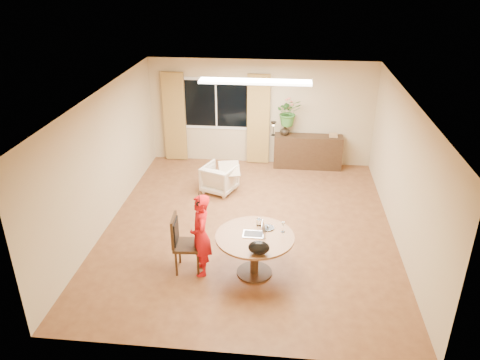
% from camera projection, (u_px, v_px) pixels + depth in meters
% --- Properties ---
extents(floor, '(6.50, 6.50, 0.00)m').
position_uv_depth(floor, '(249.00, 226.00, 9.14)').
color(floor, brown).
rests_on(floor, ground).
extents(ceiling, '(6.50, 6.50, 0.00)m').
position_uv_depth(ceiling, '(250.00, 96.00, 8.02)').
color(ceiling, white).
rests_on(ceiling, wall_back).
extents(wall_back, '(5.50, 0.00, 5.50)m').
position_uv_depth(wall_back, '(261.00, 113.00, 11.49)').
color(wall_back, tan).
rests_on(wall_back, floor).
extents(wall_left, '(0.00, 6.50, 6.50)m').
position_uv_depth(wall_left, '(105.00, 160.00, 8.84)').
color(wall_left, tan).
rests_on(wall_left, floor).
extents(wall_right, '(0.00, 6.50, 6.50)m').
position_uv_depth(wall_right, '(403.00, 172.00, 8.32)').
color(wall_right, tan).
rests_on(wall_right, floor).
extents(window, '(1.70, 0.03, 1.30)m').
position_uv_depth(window, '(216.00, 104.00, 11.49)').
color(window, white).
rests_on(window, wall_back).
extents(curtain_left, '(0.55, 0.08, 2.25)m').
position_uv_depth(curtain_left, '(175.00, 117.00, 11.68)').
color(curtain_left, olive).
rests_on(curtain_left, wall_back).
extents(curtain_right, '(0.55, 0.08, 2.25)m').
position_uv_depth(curtain_right, '(258.00, 120.00, 11.48)').
color(curtain_right, olive).
rests_on(curtain_right, wall_back).
extents(ceiling_panel, '(2.20, 0.35, 0.05)m').
position_uv_depth(ceiling_panel, '(255.00, 82.00, 9.11)').
color(ceiling_panel, white).
rests_on(ceiling_panel, ceiling).
extents(dining_table, '(1.28, 1.28, 0.73)m').
position_uv_depth(dining_table, '(255.00, 244.00, 7.55)').
color(dining_table, brown).
rests_on(dining_table, floor).
extents(dining_chair, '(0.51, 0.47, 1.01)m').
position_uv_depth(dining_chair, '(188.00, 244.00, 7.67)').
color(dining_chair, '#321D10').
rests_on(dining_chair, floor).
extents(child, '(0.58, 0.45, 1.42)m').
position_uv_depth(child, '(201.00, 235.00, 7.53)').
color(child, '#B70E19').
rests_on(child, floor).
extents(laptop, '(0.36, 0.24, 0.24)m').
position_uv_depth(laptop, '(253.00, 228.00, 7.46)').
color(laptop, '#B7B7BC').
rests_on(laptop, dining_table).
extents(tumbler, '(0.10, 0.10, 0.12)m').
position_uv_depth(tumbler, '(259.00, 222.00, 7.75)').
color(tumbler, white).
rests_on(tumbler, dining_table).
extents(wine_glass, '(0.08, 0.08, 0.18)m').
position_uv_depth(wine_glass, '(283.00, 227.00, 7.55)').
color(wine_glass, white).
rests_on(wine_glass, dining_table).
extents(pot_lid, '(0.24, 0.24, 0.03)m').
position_uv_depth(pot_lid, '(268.00, 228.00, 7.68)').
color(pot_lid, white).
rests_on(pot_lid, dining_table).
extents(handbag, '(0.36, 0.26, 0.22)m').
position_uv_depth(handbag, '(259.00, 248.00, 6.98)').
color(handbag, black).
rests_on(handbag, dining_table).
extents(armchair, '(0.87, 0.88, 0.62)m').
position_uv_depth(armchair, '(220.00, 178.00, 10.39)').
color(armchair, beige).
rests_on(armchair, floor).
extents(throw, '(0.55, 0.63, 0.03)m').
position_uv_depth(throw, '(229.00, 166.00, 10.22)').
color(throw, beige).
rests_on(throw, armchair).
extents(sideboard, '(1.66, 0.41, 0.83)m').
position_uv_depth(sideboard, '(308.00, 152.00, 11.55)').
color(sideboard, '#321D10').
rests_on(sideboard, floor).
extents(vase, '(0.29, 0.29, 0.25)m').
position_uv_depth(vase, '(285.00, 130.00, 11.37)').
color(vase, black).
rests_on(vase, sideboard).
extents(bouquet, '(0.69, 0.63, 0.66)m').
position_uv_depth(bouquet, '(288.00, 112.00, 11.17)').
color(bouquet, '#366A27').
rests_on(bouquet, vase).
extents(book_stack, '(0.21, 0.16, 0.08)m').
position_uv_depth(book_stack, '(334.00, 135.00, 11.30)').
color(book_stack, '#8F6749').
rests_on(book_stack, sideboard).
extents(desk_lamp, '(0.16, 0.16, 0.36)m').
position_uv_depth(desk_lamp, '(273.00, 128.00, 11.33)').
color(desk_lamp, black).
rests_on(desk_lamp, sideboard).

